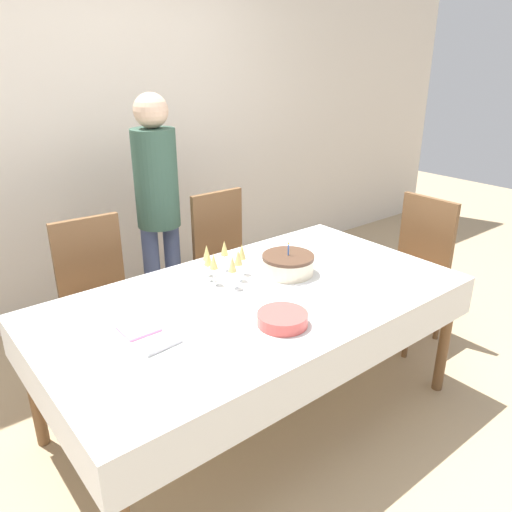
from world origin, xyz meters
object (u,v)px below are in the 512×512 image
object	(u,v)px
champagne_tray	(224,265)
dining_chair_far_left	(98,293)
dining_chair_far_right	(227,256)
plate_stack_main	(282,319)
dining_chair_right_end	(414,263)
person_standing	(157,197)
birthday_cake	(288,264)

from	to	relation	value
champagne_tray	dining_chair_far_left	bearing A→B (deg)	124.61
dining_chair_far_right	plate_stack_main	world-z (taller)	dining_chair_far_right
dining_chair_right_end	plate_stack_main	distance (m)	1.51
dining_chair_far_right	champagne_tray	distance (m)	0.86
dining_chair_far_right	champagne_tray	size ratio (longest dim) A/B	3.03
dining_chair_right_end	person_standing	size ratio (longest dim) A/B	0.60
dining_chair_far_left	dining_chair_far_right	bearing A→B (deg)	0.01
dining_chair_far_left	champagne_tray	xyz separation A→B (m)	(0.45, -0.65, 0.28)
champagne_tray	plate_stack_main	bearing A→B (deg)	-97.50
dining_chair_far_left	dining_chair_right_end	world-z (taller)	same
champagne_tray	plate_stack_main	size ratio (longest dim) A/B	1.41
birthday_cake	dining_chair_far_left	bearing A→B (deg)	133.94
dining_chair_far_right	dining_chair_right_end	size ratio (longest dim) A/B	1.00
birthday_cake	champagne_tray	bearing A→B (deg)	155.03
dining_chair_right_end	birthday_cake	bearing A→B (deg)	174.78
dining_chair_right_end	person_standing	xyz separation A→B (m)	(-1.30, 1.10, 0.45)
dining_chair_far_left	birthday_cake	distance (m)	1.14
dining_chair_far_right	champagne_tray	bearing A→B (deg)	-126.64
plate_stack_main	person_standing	xyz separation A→B (m)	(0.16, 1.40, 0.23)
dining_chair_far_right	plate_stack_main	distance (m)	1.34
dining_chair_right_end	person_standing	world-z (taller)	person_standing
dining_chair_right_end	birthday_cake	size ratio (longest dim) A/B	3.42
birthday_cake	person_standing	world-z (taller)	person_standing
champagne_tray	birthday_cake	bearing A→B (deg)	-24.97
person_standing	plate_stack_main	bearing A→B (deg)	-96.55
birthday_cake	champagne_tray	distance (m)	0.36
dining_chair_far_left	birthday_cake	size ratio (longest dim) A/B	3.42
plate_stack_main	dining_chair_far_left	bearing A→B (deg)	107.44
dining_chair_far_right	person_standing	world-z (taller)	person_standing
birthday_cake	champagne_tray	xyz separation A→B (m)	(-0.32, 0.15, 0.03)
birthday_cake	dining_chair_far_right	bearing A→B (deg)	78.63
dining_chair_right_end	plate_stack_main	size ratio (longest dim) A/B	4.28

